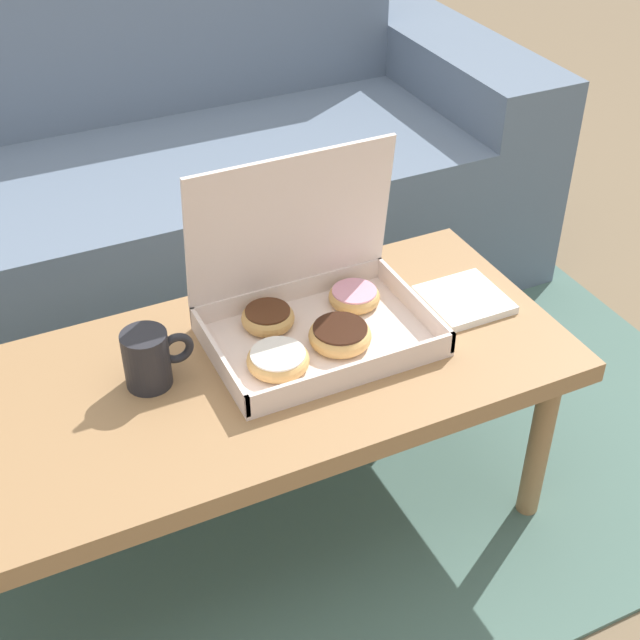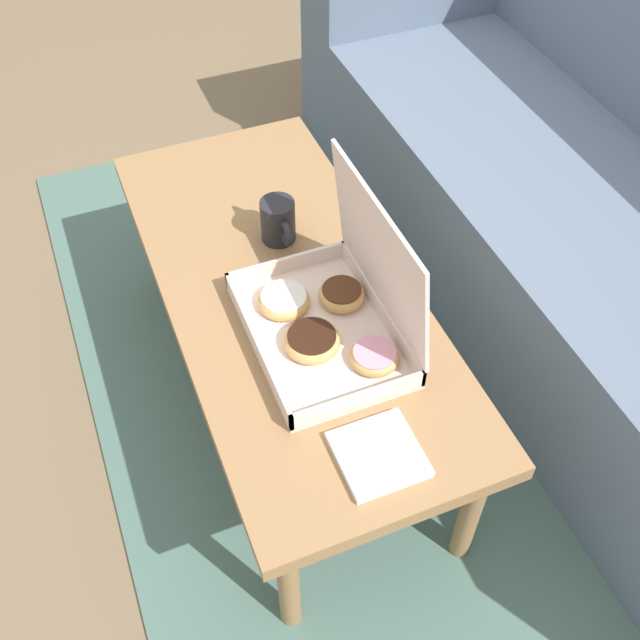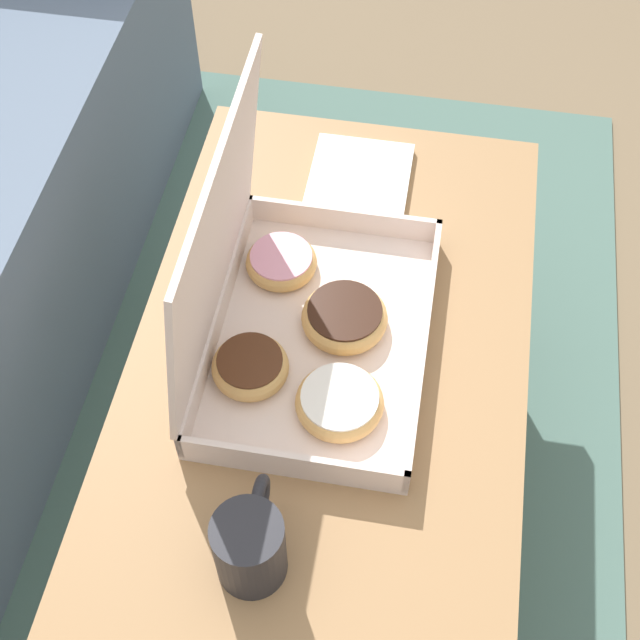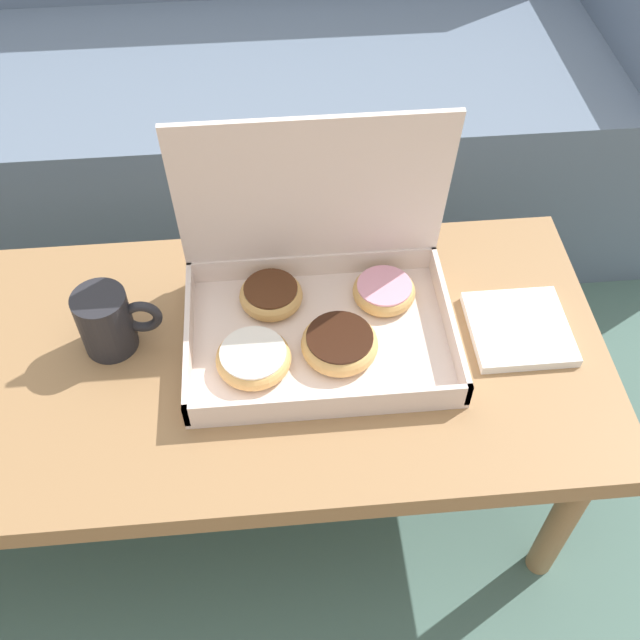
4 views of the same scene
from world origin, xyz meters
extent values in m
plane|color=#756047|center=(0.00, 0.00, 0.00)|extent=(12.00, 12.00, 0.00)
cube|color=#4C6B60|center=(0.00, 0.30, 0.01)|extent=(2.32, 1.79, 0.01)
cube|color=slate|center=(0.00, 0.64, 0.22)|extent=(1.72, 0.57, 0.45)
cube|color=slate|center=(-0.98, 0.74, 0.30)|extent=(0.24, 0.77, 0.59)
cube|color=#997047|center=(0.00, -0.11, 0.40)|extent=(1.19, 0.52, 0.04)
cylinder|color=#997047|center=(-0.53, -0.30, 0.19)|extent=(0.04, 0.04, 0.38)
cylinder|color=#997047|center=(0.53, -0.30, 0.19)|extent=(0.04, 0.04, 0.38)
cylinder|color=#997047|center=(-0.53, 0.09, 0.19)|extent=(0.04, 0.04, 0.38)
cylinder|color=#997047|center=(0.53, 0.09, 0.19)|extent=(0.04, 0.04, 0.38)
cube|color=silver|center=(0.16, -0.09, 0.42)|extent=(0.40, 0.28, 0.01)
cube|color=silver|center=(0.16, -0.23, 0.45)|extent=(0.40, 0.01, 0.04)
cube|color=silver|center=(0.16, 0.04, 0.45)|extent=(0.40, 0.01, 0.04)
cube|color=silver|center=(-0.03, -0.09, 0.45)|extent=(0.01, 0.28, 0.04)
cube|color=silver|center=(0.36, -0.09, 0.45)|extent=(0.01, 0.28, 0.04)
cube|color=silver|center=(0.16, 0.03, 0.60)|extent=(0.40, 0.04, 0.28)
torus|color=tan|center=(0.27, -0.02, 0.44)|extent=(0.10, 0.10, 0.03)
cylinder|color=pink|center=(0.27, -0.02, 0.45)|extent=(0.09, 0.09, 0.01)
torus|color=tan|center=(0.19, -0.12, 0.44)|extent=(0.11, 0.11, 0.04)
cylinder|color=black|center=(0.19, -0.12, 0.45)|extent=(0.10, 0.10, 0.02)
torus|color=tan|center=(0.09, -0.01, 0.44)|extent=(0.10, 0.10, 0.03)
cylinder|color=#472614|center=(0.09, -0.01, 0.45)|extent=(0.08, 0.08, 0.02)
torus|color=tan|center=(0.06, -0.13, 0.44)|extent=(0.11, 0.11, 0.03)
cylinder|color=white|center=(0.06, -0.13, 0.45)|extent=(0.10, 0.10, 0.01)
cylinder|color=#232328|center=(-0.15, -0.07, 0.47)|extent=(0.08, 0.08, 0.10)
torus|color=#232328|center=(-0.10, -0.07, 0.47)|extent=(0.06, 0.01, 0.06)
cube|color=white|center=(0.47, -0.10, 0.42)|extent=(0.15, 0.15, 0.02)
camera|label=1|loc=(-0.39, -1.24, 1.41)|focal=50.00mm
camera|label=2|loc=(1.08, -0.46, 1.59)|focal=42.00mm
camera|label=3|loc=(-0.49, -0.20, 1.39)|focal=50.00mm
camera|label=4|loc=(0.10, -0.79, 1.30)|focal=42.00mm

